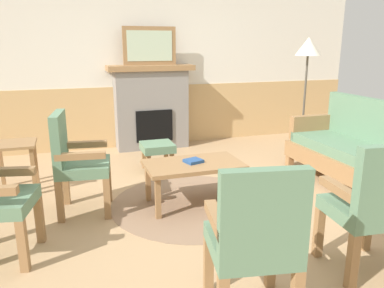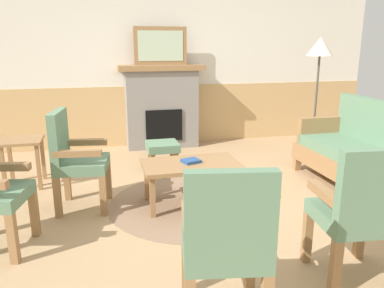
{
  "view_description": "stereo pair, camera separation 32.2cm",
  "coord_description": "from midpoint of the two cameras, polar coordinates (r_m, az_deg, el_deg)",
  "views": [
    {
      "loc": [
        -1.23,
        -3.36,
        1.58
      ],
      "look_at": [
        0.0,
        0.35,
        0.55
      ],
      "focal_mm": 35.37,
      "sensor_mm": 36.0,
      "label": 1
    },
    {
      "loc": [
        -0.92,
        -3.45,
        1.58
      ],
      "look_at": [
        0.0,
        0.35,
        0.55
      ],
      "focal_mm": 35.37,
      "sensor_mm": 36.0,
      "label": 2
    }
  ],
  "objects": [
    {
      "name": "ground_plane",
      "position": [
        3.9,
        -0.75,
        -9.11
      ],
      "size": [
        14.0,
        14.0,
        0.0
      ],
      "primitive_type": "plane",
      "color": "tan"
    },
    {
      "name": "wall_back",
      "position": [
        6.1,
        -8.38,
        12.1
      ],
      "size": [
        7.2,
        0.14,
        2.7
      ],
      "color": "silver",
      "rests_on": "ground_plane"
    },
    {
      "name": "fireplace",
      "position": [
        5.92,
        -7.71,
        5.64
      ],
      "size": [
        1.3,
        0.44,
        1.28
      ],
      "color": "gray",
      "rests_on": "ground_plane"
    },
    {
      "name": "framed_picture",
      "position": [
        5.85,
        -8.03,
        14.44
      ],
      "size": [
        0.8,
        0.04,
        0.56
      ],
      "color": "olive",
      "rests_on": "fireplace"
    },
    {
      "name": "couch",
      "position": [
        4.6,
        22.13,
        -1.24
      ],
      "size": [
        0.7,
        1.8,
        0.98
      ],
      "color": "olive",
      "rests_on": "ground_plane"
    },
    {
      "name": "coffee_table",
      "position": [
        3.79,
        -2.24,
        -3.64
      ],
      "size": [
        0.96,
        0.56,
        0.44
      ],
      "color": "olive",
      "rests_on": "ground_plane"
    },
    {
      "name": "round_rug",
      "position": [
        3.92,
        -2.18,
        -8.95
      ],
      "size": [
        1.68,
        1.68,
        0.01
      ],
      "primitive_type": "cylinder",
      "color": "#896B51",
      "rests_on": "ground_plane"
    },
    {
      "name": "book_on_table",
      "position": [
        3.77,
        -2.23,
        -2.59
      ],
      "size": [
        0.2,
        0.19,
        0.03
      ],
      "primitive_type": "cube",
      "rotation": [
        0.0,
        0.0,
        0.29
      ],
      "color": "navy",
      "rests_on": "coffee_table"
    },
    {
      "name": "footstool",
      "position": [
        4.87,
        -7.13,
        -0.76
      ],
      "size": [
        0.4,
        0.4,
        0.36
      ],
      "color": "olive",
      "rests_on": "ground_plane"
    },
    {
      "name": "armchair_by_window_left",
      "position": [
        3.78,
        -19.56,
        -2.1
      ],
      "size": [
        0.54,
        0.54,
        0.98
      ],
      "color": "olive",
      "rests_on": "ground_plane"
    },
    {
      "name": "armchair_front_left",
      "position": [
        2.8,
        22.69,
        -8.25
      ],
      "size": [
        0.53,
        0.53,
        0.98
      ],
      "color": "olive",
      "rests_on": "ground_plane"
    },
    {
      "name": "armchair_front_center",
      "position": [
        2.18,
        5.25,
        -13.8
      ],
      "size": [
        0.56,
        0.56,
        0.98
      ],
      "color": "olive",
      "rests_on": "ground_plane"
    },
    {
      "name": "side_table",
      "position": [
        4.61,
        -26.95,
        -1.25
      ],
      "size": [
        0.44,
        0.44,
        0.55
      ],
      "color": "olive",
      "rests_on": "ground_plane"
    },
    {
      "name": "floor_lamp_by_couch",
      "position": [
        5.63,
        15.49,
        12.94
      ],
      "size": [
        0.36,
        0.36,
        1.68
      ],
      "color": "#332D28",
      "rests_on": "ground_plane"
    }
  ]
}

